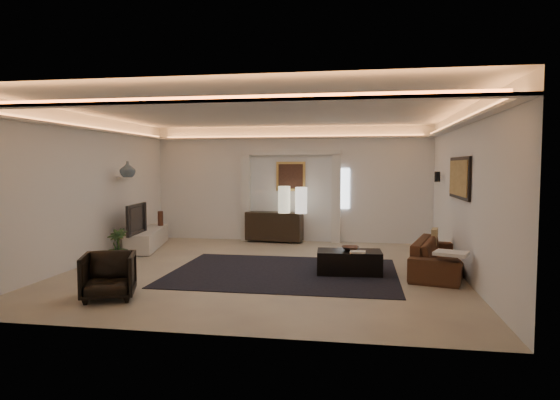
% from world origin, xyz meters
% --- Properties ---
extents(floor, '(7.00, 7.00, 0.00)m').
position_xyz_m(floor, '(0.00, 0.00, 0.00)').
color(floor, '#B9AC8B').
rests_on(floor, ground).
extents(ceiling, '(7.00, 7.00, 0.00)m').
position_xyz_m(ceiling, '(0.00, 0.00, 2.90)').
color(ceiling, white).
rests_on(ceiling, ground).
extents(wall_back, '(7.00, 0.00, 7.00)m').
position_xyz_m(wall_back, '(0.00, 3.50, 1.45)').
color(wall_back, white).
rests_on(wall_back, ground).
extents(wall_front, '(7.00, 0.00, 7.00)m').
position_xyz_m(wall_front, '(0.00, -3.50, 1.45)').
color(wall_front, white).
rests_on(wall_front, ground).
extents(wall_left, '(0.00, 7.00, 7.00)m').
position_xyz_m(wall_left, '(-3.50, 0.00, 1.45)').
color(wall_left, white).
rests_on(wall_left, ground).
extents(wall_right, '(0.00, 7.00, 7.00)m').
position_xyz_m(wall_right, '(3.50, 0.00, 1.45)').
color(wall_right, white).
rests_on(wall_right, ground).
extents(cove_soffit, '(7.00, 7.00, 0.04)m').
position_xyz_m(cove_soffit, '(0.00, 0.00, 2.62)').
color(cove_soffit, silver).
rests_on(cove_soffit, ceiling).
extents(daylight_slit, '(0.25, 0.03, 1.00)m').
position_xyz_m(daylight_slit, '(1.35, 3.48, 1.35)').
color(daylight_slit, white).
rests_on(daylight_slit, wall_back).
extents(area_rug, '(4.00, 3.00, 0.01)m').
position_xyz_m(area_rug, '(0.40, -0.20, 0.01)').
color(area_rug, black).
rests_on(area_rug, ground).
extents(pilaster_left, '(0.22, 0.20, 2.20)m').
position_xyz_m(pilaster_left, '(-1.15, 3.40, 1.10)').
color(pilaster_left, silver).
rests_on(pilaster_left, ground).
extents(pilaster_right, '(0.22, 0.20, 2.20)m').
position_xyz_m(pilaster_right, '(1.15, 3.40, 1.10)').
color(pilaster_right, silver).
rests_on(pilaster_right, ground).
extents(alcove_header, '(2.52, 0.20, 0.12)m').
position_xyz_m(alcove_header, '(0.00, 3.40, 2.25)').
color(alcove_header, silver).
rests_on(alcove_header, wall_back).
extents(painting_frame, '(0.74, 0.04, 0.74)m').
position_xyz_m(painting_frame, '(0.00, 3.47, 1.65)').
color(painting_frame, tan).
rests_on(painting_frame, wall_back).
extents(painting_canvas, '(0.62, 0.02, 0.62)m').
position_xyz_m(painting_canvas, '(0.00, 3.44, 1.65)').
color(painting_canvas, '#4C2D1E').
rests_on(painting_canvas, wall_back).
extents(art_panel_frame, '(0.04, 1.64, 0.74)m').
position_xyz_m(art_panel_frame, '(3.47, 0.30, 1.70)').
color(art_panel_frame, black).
rests_on(art_panel_frame, wall_right).
extents(art_panel_gold, '(0.02, 1.50, 0.62)m').
position_xyz_m(art_panel_gold, '(3.44, 0.30, 1.70)').
color(art_panel_gold, tan).
rests_on(art_panel_gold, wall_right).
extents(wall_sconce, '(0.12, 0.12, 0.22)m').
position_xyz_m(wall_sconce, '(3.38, 2.20, 1.68)').
color(wall_sconce, black).
rests_on(wall_sconce, wall_right).
extents(wall_niche, '(0.10, 0.55, 0.04)m').
position_xyz_m(wall_niche, '(-3.44, 1.40, 1.65)').
color(wall_niche, silver).
rests_on(wall_niche, wall_left).
extents(console, '(1.46, 0.60, 0.71)m').
position_xyz_m(console, '(-0.39, 3.25, 0.40)').
color(console, black).
rests_on(console, ground).
extents(lamp_left, '(0.34, 0.34, 0.66)m').
position_xyz_m(lamp_left, '(-0.11, 3.09, 1.09)').
color(lamp_left, beige).
rests_on(lamp_left, console).
extents(lamp_right, '(0.36, 0.36, 0.64)m').
position_xyz_m(lamp_right, '(0.32, 3.03, 1.09)').
color(lamp_right, white).
rests_on(lamp_right, console).
extents(media_ledge, '(1.03, 2.31, 0.42)m').
position_xyz_m(media_ledge, '(-3.15, 1.88, 0.23)').
color(media_ledge, silver).
rests_on(media_ledge, ground).
extents(tv, '(1.16, 0.28, 0.66)m').
position_xyz_m(tv, '(-3.15, 1.09, 0.78)').
color(tv, black).
rests_on(tv, media_ledge).
extents(figurine, '(0.16, 0.16, 0.36)m').
position_xyz_m(figurine, '(-3.15, 2.64, 0.64)').
color(figurine, '#4B291C').
rests_on(figurine, media_ledge).
extents(ginger_jar, '(0.36, 0.36, 0.34)m').
position_xyz_m(ginger_jar, '(-3.15, 0.97, 1.84)').
color(ginger_jar, '#3E5363').
rests_on(ginger_jar, wall_niche).
extents(plant, '(0.40, 0.40, 0.69)m').
position_xyz_m(plant, '(-2.91, 0.01, 0.35)').
color(plant, '#223A1A').
rests_on(plant, ground).
extents(sofa, '(2.22, 1.31, 0.61)m').
position_xyz_m(sofa, '(3.15, 0.16, 0.30)').
color(sofa, black).
rests_on(sofa, ground).
extents(throw_blanket, '(0.60, 0.55, 0.05)m').
position_xyz_m(throw_blanket, '(3.15, -0.85, 0.55)').
color(throw_blanket, silver).
rests_on(throw_blanket, sofa).
extents(throw_pillow, '(0.17, 0.35, 0.34)m').
position_xyz_m(throw_pillow, '(3.15, 0.86, 0.55)').
color(throw_pillow, tan).
rests_on(throw_pillow, sofa).
extents(coffee_table, '(1.16, 0.68, 0.42)m').
position_xyz_m(coffee_table, '(1.56, -0.11, 0.20)').
color(coffee_table, black).
rests_on(coffee_table, ground).
extents(bowl, '(0.34, 0.34, 0.08)m').
position_xyz_m(bowl, '(1.58, -0.08, 0.45)').
color(bowl, '#492E22').
rests_on(bowl, coffee_table).
extents(magazine, '(0.27, 0.20, 0.03)m').
position_xyz_m(magazine, '(1.71, -0.29, 0.42)').
color(magazine, beige).
rests_on(magazine, coffee_table).
extents(armchair, '(0.92, 0.94, 0.67)m').
position_xyz_m(armchair, '(-1.82, -2.30, 0.33)').
color(armchair, black).
rests_on(armchair, ground).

